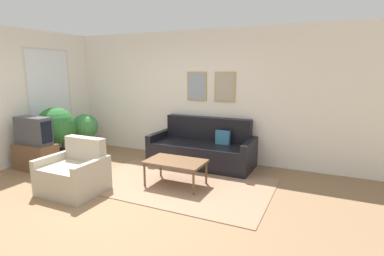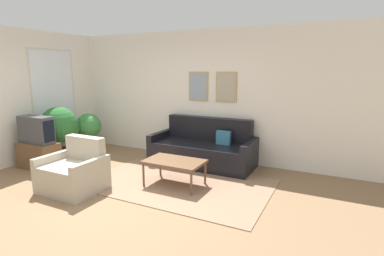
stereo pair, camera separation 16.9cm
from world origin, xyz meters
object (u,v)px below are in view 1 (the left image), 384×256
couch (203,149)px  tv (33,131)px  coffee_table (176,163)px  armchair (75,174)px  potted_plant_tall (56,126)px

couch → tv: bearing=-149.3°
couch → coffee_table: size_ratio=2.14×
coffee_table → armchair: size_ratio=1.07×
potted_plant_tall → couch: bearing=20.9°
coffee_table → couch: bearing=91.7°
couch → potted_plant_tall: (-2.83, -1.08, 0.43)m
couch → tv: 3.25m
tv → potted_plant_tall: bearing=96.1°
tv → potted_plant_tall: (-0.06, 0.57, -0.02)m
couch → coffee_table: (0.04, -1.23, 0.08)m
coffee_table → tv: bearing=-171.5°
coffee_table → armchair: bearing=-146.2°
couch → potted_plant_tall: bearing=-159.1°
coffee_table → tv: tv is taller
armchair → potted_plant_tall: potted_plant_tall is taller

